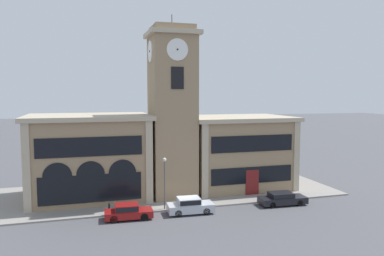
% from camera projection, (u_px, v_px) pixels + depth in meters
% --- Properties ---
extents(ground_plane, '(300.00, 300.00, 0.00)m').
position_uv_depth(ground_plane, '(185.00, 210.00, 35.75)').
color(ground_plane, '#4C4C51').
extents(sidewalk_kerb, '(37.15, 13.37, 0.15)m').
position_uv_depth(sidewalk_kerb, '(169.00, 192.00, 42.13)').
color(sidewalk_kerb, gray).
rests_on(sidewalk_kerb, ground_plane).
extents(clock_tower, '(5.24, 5.24, 19.28)m').
position_uv_depth(clock_tower, '(172.00, 113.00, 39.73)').
color(clock_tower, '#937A5B').
rests_on(clock_tower, ground_plane).
extents(town_hall_left_wing, '(12.71, 9.31, 8.87)m').
position_uv_depth(town_hall_left_wing, '(90.00, 156.00, 39.67)').
color(town_hall_left_wing, '#937A5B').
rests_on(town_hall_left_wing, ground_plane).
extents(town_hall_right_wing, '(12.19, 9.31, 8.42)m').
position_uv_depth(town_hall_right_wing, '(237.00, 151.00, 44.42)').
color(town_hall_right_wing, '#937A5B').
rests_on(town_hall_right_wing, ground_plane).
extents(parked_car_near, '(4.28, 1.99, 1.35)m').
position_uv_depth(parked_car_near, '(128.00, 211.00, 33.07)').
color(parked_car_near, maroon).
rests_on(parked_car_near, ground_plane).
extents(parked_car_mid, '(4.34, 2.06, 1.49)m').
position_uv_depth(parked_car_mid, '(190.00, 205.00, 34.66)').
color(parked_car_mid, '#B2B7C1').
rests_on(parked_car_mid, ground_plane).
extents(parked_car_far, '(4.80, 2.07, 1.26)m').
position_uv_depth(parked_car_far, '(282.00, 198.00, 37.35)').
color(parked_car_far, black).
rests_on(parked_car_far, ground_plane).
extents(street_lamp, '(0.36, 0.36, 4.92)m').
position_uv_depth(street_lamp, '(165.00, 175.00, 35.31)').
color(street_lamp, '#4C4C51').
rests_on(street_lamp, sidewalk_kerb).
extents(bollard, '(0.18, 0.18, 1.06)m').
position_uv_depth(bollard, '(109.00, 209.00, 33.91)').
color(bollard, black).
rests_on(bollard, sidewalk_kerb).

